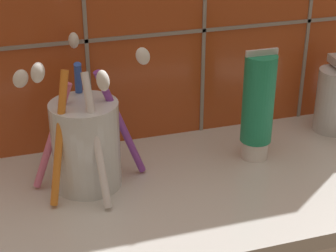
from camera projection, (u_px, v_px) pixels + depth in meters
sink_counter at (227, 184)px, 72.02cm from camera, size 65.25×28.68×2.00cm
toothbrush_cup at (86, 142)px, 67.62cm from camera, size 16.62×17.64×18.00cm
toothpaste_tube at (258, 106)px, 73.06cm from camera, size 4.37×4.16×15.30cm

